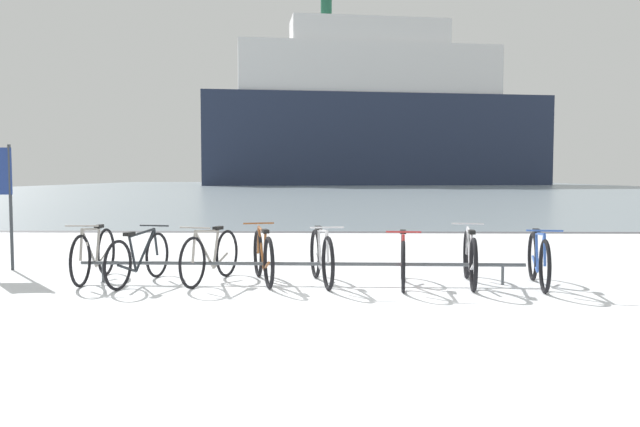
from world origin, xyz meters
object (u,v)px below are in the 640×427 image
Objects in this scene: bicycle_2 at (211,256)px; bicycle_6 at (470,258)px; bicycle_5 at (403,260)px; bicycle_0 at (94,255)px; bicycle_1 at (139,258)px; ferry_ship at (375,117)px; bicycle_3 at (263,256)px; bicycle_7 at (539,260)px; bicycle_4 at (321,257)px.

bicycle_2 is 3.66m from bicycle_6.
bicycle_0 is at bearing 176.08° from bicycle_5.
bicycle_1 is 83.74m from ferry_ship.
bicycle_2 is at bearing -177.59° from bicycle_3.
bicycle_0 is at bearing -96.39° from ferry_ship.
bicycle_2 is (0.99, 0.11, 0.01)m from bicycle_1.
bicycle_6 is at bearing -2.46° from bicycle_3.
bicycle_7 reaches higher than bicycle_1.
bicycle_5 is (4.43, -0.30, -0.02)m from bicycle_0.
bicycle_4 is at bearing 177.19° from bicycle_7.
bicycle_0 is at bearing 178.04° from bicycle_6.
bicycle_1 is 1.75m from bicycle_3.
bicycle_2 is 0.03× the size of ferry_ship.
bicycle_7 is at bearing -3.80° from bicycle_3.
bicycle_7 is (5.56, -0.11, 0.01)m from bicycle_1.
bicycle_4 is at bearing 0.85° from bicycle_1.
bicycle_3 is 0.84m from bicycle_4.
ferry_ship is at bearing 84.11° from bicycle_1.
bicycle_2 reaches higher than bicycle_7.
bicycle_4 is (1.58, -0.08, 0.00)m from bicycle_2.
bicycle_2 is 0.95× the size of bicycle_6.
bicycle_6 reaches higher than bicycle_5.
bicycle_2 is 1.01× the size of bicycle_3.
bicycle_3 is 3.83m from bicycle_7.
bicycle_1 is 1.04× the size of bicycle_5.
bicycle_3 is at bearing 172.92° from bicycle_5.
bicycle_3 is 0.03× the size of ferry_ship.
bicycle_5 is (1.97, -0.24, -0.01)m from bicycle_3.
bicycle_7 is at bearing -92.05° from ferry_ship.
bicycle_0 is 1.02× the size of bicycle_2.
bicycle_4 is at bearing -2.87° from bicycle_0.
bicycle_7 is (2.99, -0.15, -0.01)m from bicycle_4.
bicycle_4 is 1.03× the size of bicycle_5.
bicycle_1 is at bearing 178.47° from bicycle_5.
bicycle_2 is (1.71, -0.09, -0.01)m from bicycle_0.
bicycle_5 is 0.98× the size of bicycle_7.
bicycle_7 is at bearing -1.12° from bicycle_1.
bicycle_2 reaches higher than bicycle_5.
bicycle_3 is at bearing -94.70° from ferry_ship.
bicycle_5 is 0.03× the size of ferry_ship.
bicycle_6 reaches higher than bicycle_1.
bicycle_2 is at bearing 6.52° from bicycle_1.
bicycle_2 is at bearing -3.01° from bicycle_0.
bicycle_1 is at bearing -175.24° from bicycle_3.
ferry_ship is at bearing 84.79° from bicycle_2.
bicycle_0 is 1.00× the size of bicycle_1.
bicycle_7 is (3.82, -0.25, -0.00)m from bicycle_3.
ferry_ship is (2.97, 82.87, 9.48)m from bicycle_7.
bicycle_2 is 1.02× the size of bicycle_5.
bicycle_4 is at bearing -94.12° from ferry_ship.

